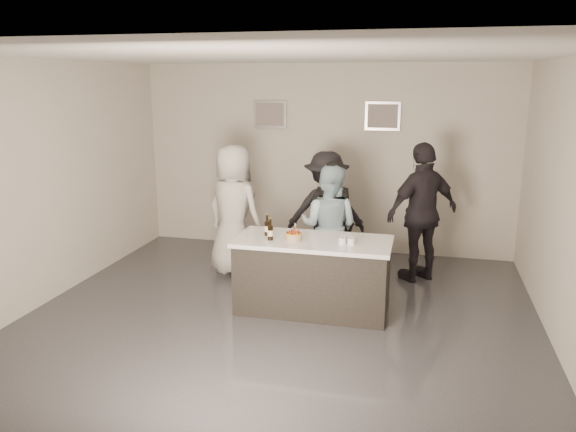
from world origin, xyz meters
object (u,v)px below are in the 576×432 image
object	(u,v)px
person_guest_left	(234,211)
beer_bottle_b	(270,229)
bar_counter	(313,275)
cake	(294,237)
beer_bottle_a	(267,225)
person_guest_right	(422,213)
person_guest_back	(326,211)
person_main_blue	(329,227)
person_main_black	(332,224)

from	to	relation	value
person_guest_left	beer_bottle_b	bearing A→B (deg)	147.35
bar_counter	person_guest_left	world-z (taller)	person_guest_left
cake	beer_bottle_a	size ratio (longest dim) A/B	0.75
person_guest_right	cake	bearing A→B (deg)	6.74
beer_bottle_a	person_guest_right	xyz separation A→B (m)	(1.83, 1.38, -0.06)
person_guest_back	person_guest_right	bearing A→B (deg)	162.16
bar_counter	cake	xyz separation A→B (m)	(-0.22, -0.09, 0.49)
beer_bottle_b	person_guest_right	bearing A→B (deg)	41.96
cake	person_main_blue	size ratio (longest dim) A/B	0.12
person_main_black	cake	bearing A→B (deg)	75.03
person_main_black	person_guest_left	world-z (taller)	person_guest_left
person_guest_right	person_guest_back	distance (m)	1.39
person_guest_right	person_guest_back	world-z (taller)	person_guest_right
beer_bottle_a	person_main_black	world-z (taller)	person_main_black
cake	beer_bottle_b	xyz separation A→B (m)	(-0.27, -0.05, 0.09)
beer_bottle_a	person_guest_right	size ratio (longest dim) A/B	0.13
beer_bottle_b	person_guest_left	distance (m)	1.48
bar_counter	cake	world-z (taller)	cake
cake	person_main_blue	distance (m)	0.98
person_guest_right	person_main_black	bearing A→B (deg)	-17.14
cake	beer_bottle_b	distance (m)	0.29
person_main_blue	person_guest_right	size ratio (longest dim) A/B	0.87
bar_counter	beer_bottle_a	size ratio (longest dim) A/B	7.15
person_guest_left	beer_bottle_a	bearing A→B (deg)	148.88
bar_counter	person_main_black	world-z (taller)	person_main_black
bar_counter	person_guest_right	world-z (taller)	person_guest_right
person_main_blue	person_guest_back	bearing A→B (deg)	-68.50
person_guest_left	person_guest_right	size ratio (longest dim) A/B	0.96
person_guest_back	person_main_black	bearing A→B (deg)	96.16
beer_bottle_b	person_main_black	distance (m)	1.24
beer_bottle_a	person_main_black	size ratio (longest dim) A/B	0.15
bar_counter	person_main_black	xyz separation A→B (m)	(0.07, 0.95, 0.41)
bar_counter	beer_bottle_a	bearing A→B (deg)	176.10
bar_counter	person_main_blue	distance (m)	0.94
beer_bottle_a	person_guest_left	world-z (taller)	person_guest_left
beer_bottle_b	person_main_black	xyz separation A→B (m)	(0.56, 1.09, -0.17)
person_main_blue	person_guest_right	distance (m)	1.34
person_guest_left	cake	bearing A→B (deg)	156.23
person_main_black	person_guest_back	world-z (taller)	person_guest_back
person_main_blue	person_guest_right	xyz separation A→B (m)	(1.21, 0.57, 0.13)
beer_bottle_a	beer_bottle_b	bearing A→B (deg)	-63.41
person_guest_right	beer_bottle_b	bearing A→B (deg)	2.89
person_main_blue	person_guest_left	distance (m)	1.43
bar_counter	person_main_blue	size ratio (longest dim) A/B	1.11
person_main_black	person_guest_left	distance (m)	1.44
bar_counter	person_main_blue	bearing A→B (deg)	87.10
beer_bottle_b	person_main_black	size ratio (longest dim) A/B	0.15
person_main_blue	cake	bearing A→B (deg)	83.18
cake	person_main_black	bearing A→B (deg)	74.52
person_main_black	person_main_blue	xyz separation A→B (m)	(-0.02, -0.09, -0.02)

